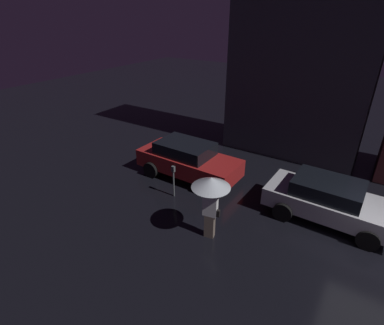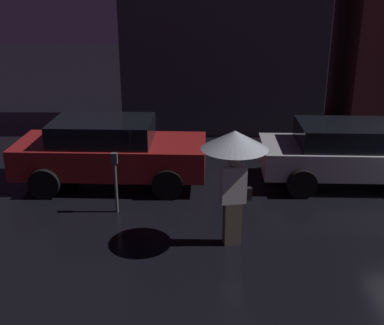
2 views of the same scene
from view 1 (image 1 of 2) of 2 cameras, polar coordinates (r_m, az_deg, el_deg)
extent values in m
cube|color=#3D3D47|center=(14.84, 21.12, 21.54)|extent=(6.06, 3.00, 10.60)
cube|color=maroon|center=(12.36, -0.63, 0.02)|extent=(4.33, 1.84, 0.69)
cube|color=black|center=(12.19, -1.32, 2.70)|extent=(2.27, 1.57, 0.50)
cylinder|color=black|center=(12.61, 6.58, -1.36)|extent=(0.67, 0.22, 0.67)
cylinder|color=black|center=(11.29, 2.62, -4.86)|extent=(0.67, 0.22, 0.67)
cylinder|color=black|center=(13.83, -3.27, 1.45)|extent=(0.67, 0.22, 0.67)
cylinder|color=black|center=(12.63, -7.82, -1.39)|extent=(0.67, 0.22, 0.67)
cube|color=#B7B7BF|center=(10.90, 24.77, -7.10)|extent=(4.11, 1.84, 0.61)
cube|color=black|center=(10.63, 24.49, -4.41)|extent=(2.15, 1.58, 0.49)
cylinder|color=black|center=(11.80, 31.21, -7.79)|extent=(0.65, 0.22, 0.65)
cylinder|color=black|center=(10.35, 30.48, -12.60)|extent=(0.65, 0.22, 0.65)
cylinder|color=black|center=(11.93, 19.35, -4.72)|extent=(0.65, 0.22, 0.65)
cylinder|color=black|center=(10.49, 16.86, -9.00)|extent=(0.65, 0.22, 0.65)
cube|color=#66564C|center=(9.39, 3.38, -11.90)|extent=(0.33, 0.25, 0.80)
cube|color=white|center=(8.95, 3.50, -8.25)|extent=(0.46, 0.27, 0.67)
sphere|color=tan|center=(8.70, 3.58, -5.87)|extent=(0.22, 0.22, 0.22)
cylinder|color=black|center=(8.80, 3.55, -6.87)|extent=(0.02, 0.02, 0.78)
cone|color=silver|center=(8.51, 3.65, -3.80)|extent=(1.14, 1.14, 0.31)
cube|color=black|center=(8.95, 4.82, -9.58)|extent=(0.18, 0.13, 0.22)
cylinder|color=#4C5154|center=(11.17, -3.50, -4.11)|extent=(0.06, 0.06, 1.05)
cube|color=#4C5154|center=(10.86, -3.60, -1.24)|extent=(0.12, 0.10, 0.22)
camera|label=2|loc=(4.70, -64.13, -14.72)|focal=45.00mm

